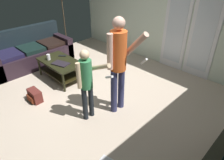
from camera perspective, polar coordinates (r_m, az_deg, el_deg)
The scene contains 10 objects.
ground_plane at distance 4.05m, azimuth -4.76°, elevation -5.02°, with size 5.61×4.66×0.02m, color beige.
wall_back_with_doors at distance 5.10m, azimuth 16.39°, elevation 18.85°, with size 5.61×0.09×2.88m.
leather_couch at distance 5.61m, azimuth -22.03°, elevation 7.03°, with size 0.87×1.99×0.90m.
coffee_table at distance 4.66m, azimuth -14.28°, elevation 3.92°, with size 1.06×0.61×0.44m.
person_adult at distance 3.23m, azimuth 1.90°, elevation 5.89°, with size 0.57×0.45×1.67m.
person_child at distance 3.16m, azimuth -7.13°, elevation 0.00°, with size 0.55×0.34×1.25m.
backpack at distance 4.15m, azimuth -21.02°, elevation -4.18°, with size 0.31×0.20×0.24m.
laptop_closed at distance 4.45m, azimuth -14.30°, elevation 4.51°, with size 0.36×0.22×0.02m, color #28222B.
cup_near_edge at distance 4.71m, azimuth -17.51°, elevation 6.21°, with size 0.08×0.08×0.13m, color white.
tv_remote_black at distance 4.82m, azimuth -13.85°, elevation 6.67°, with size 0.17×0.05×0.02m, color black.
Camera 1 is at (2.54, -2.08, 2.36)m, focal length 32.36 mm.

